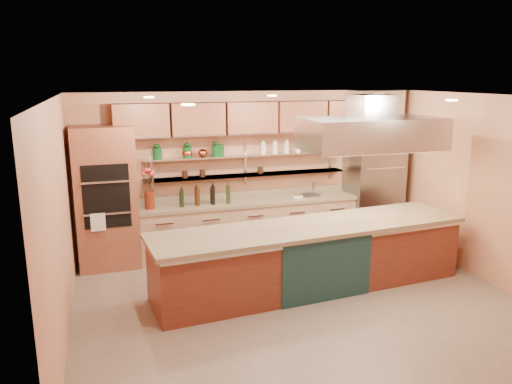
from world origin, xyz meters
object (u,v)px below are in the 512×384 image
object	(u,v)px
flower_vase	(150,200)
copper_kettle	(203,153)
kitchen_scale	(297,195)
refrigerator	(373,186)
island	(310,257)
green_canister	(219,150)

from	to	relation	value
flower_vase	copper_kettle	distance (m)	1.20
kitchen_scale	copper_kettle	xyz separation A→B (m)	(-1.66, 0.22, 0.81)
kitchen_scale	copper_kettle	world-z (taller)	copper_kettle
refrigerator	island	bearing A→B (deg)	-139.38
refrigerator	island	distance (m)	2.71
refrigerator	copper_kettle	world-z (taller)	refrigerator
copper_kettle	green_canister	world-z (taller)	green_canister
flower_vase	kitchen_scale	distance (m)	2.60
flower_vase	green_canister	size ratio (longest dim) A/B	1.45
refrigerator	kitchen_scale	size ratio (longest dim) A/B	13.30
refrigerator	copper_kettle	bearing A→B (deg)	175.87
kitchen_scale	island	bearing A→B (deg)	-82.88
island	refrigerator	bearing A→B (deg)	35.75
flower_vase	island	bearing A→B (deg)	-39.41
flower_vase	green_canister	distance (m)	1.45
island	kitchen_scale	size ratio (longest dim) A/B	29.10
flower_vase	refrigerator	bearing A→B (deg)	-0.14
refrigerator	copper_kettle	distance (m)	3.27
flower_vase	copper_kettle	xyz separation A→B (m)	(0.94, 0.22, 0.71)
island	copper_kettle	bearing A→B (deg)	116.00
island	kitchen_scale	bearing A→B (deg)	69.49
island	green_canister	bearing A→B (deg)	109.39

